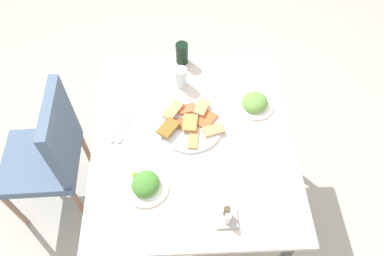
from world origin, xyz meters
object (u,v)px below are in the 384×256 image
Objects in this scene: paper_napkin at (123,127)px; condiment_caddy at (227,217)px; dining_chair at (50,152)px; salad_plate_greens at (146,184)px; drinking_glass at (181,77)px; spoon at (119,127)px; salad_plate_rice at (254,103)px; fork at (126,126)px; dining_table at (193,145)px; pide_platter at (190,124)px; soda_can at (182,53)px.

condiment_caddy is at bearing -136.35° from paper_napkin.
salad_plate_greens is at bearing -122.99° from dining_chair.
drinking_glass reaches higher than salad_plate_greens.
salad_plate_greens reaches higher than spoon.
salad_plate_rice is 0.40m from drinking_glass.
dining_chair is 0.83m from drinking_glass.
fork is (0.32, 0.10, -0.02)m from salad_plate_greens.
paper_napkin is at bearing 43.65° from condiment_caddy.
salad_plate_rice is 0.66m from paper_napkin.
salad_plate_greens is 2.23× the size of condiment_caddy.
dining_table is 0.34m from fork.
paper_napkin is at bearing 21.00° from salad_plate_greens.
salad_plate_greens is at bearing 147.36° from pide_platter.
paper_napkin is at bearing 107.93° from fork.
dining_chair is 0.74m from salad_plate_greens.
salad_plate_rice is 0.62m from condiment_caddy.
fork is at bearing 99.59° from salad_plate_rice.
condiment_caddy is at bearing -118.57° from spoon.
pide_platter is 2.93× the size of drinking_glass.
pide_platter reaches higher than fork.
salad_plate_greens is at bearing 64.61° from condiment_caddy.
dining_table is 7.58× the size of paper_napkin.
paper_napkin is at bearing -73.33° from spoon.
dining_chair is 6.16× the size of paper_napkin.
dining_table is 0.35m from salad_plate_greens.
dining_table is at bearing 118.01° from salad_plate_rice.
spoon is at bearing 107.93° from fork.
salad_plate_greens is at bearing 166.85° from soda_can.
spoon is at bearing 130.60° from drinking_glass.
condiment_caddy is (-0.48, -0.13, 0.01)m from pide_platter.
soda_can is at bearing 9.84° from condiment_caddy.
dining_table is 0.37m from salad_plate_rice.
drinking_glass reaches higher than condiment_caddy.
soda_can reaches higher than dining_chair.
drinking_glass is at bearing -73.50° from dining_chair.
dining_chair is 9.96× the size of condiment_caddy.
salad_plate_greens is at bearing -159.00° from paper_napkin.
spoon is at bearing 143.76° from soda_can.
salad_plate_rice is at bearing -18.36° from condiment_caddy.
pide_platter is at bearing 15.38° from condiment_caddy.
pide_platter is 1.65× the size of fork.
salad_plate_rice is (0.43, -0.53, 0.00)m from salad_plate_greens.
condiment_caddy is at bearing -170.16° from soda_can.
dining_table is at bearing -82.91° from spoon.
drinking_glass is at bearing 8.52° from dining_table.
drinking_glass is (0.16, 0.36, 0.03)m from salad_plate_rice.
paper_napkin is (0.32, 0.12, -0.02)m from salad_plate_greens.
salad_plate_greens is 0.34m from paper_napkin.
dining_table is 0.35m from paper_napkin.
dining_chair is 0.52m from paper_napkin.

